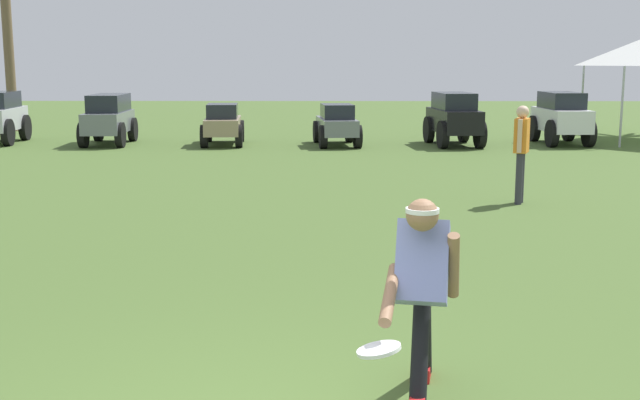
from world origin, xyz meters
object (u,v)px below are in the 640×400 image
teammate_near_sideline (521,145)px  frisbee_thrower (422,287)px  frisbee_in_flight (379,349)px  parked_car_slot_d (337,124)px  parked_car_slot_b (109,117)px  parked_car_slot_c (223,124)px  parked_car_slot_f (561,117)px  parked_car_slot_e (454,117)px

teammate_near_sideline → frisbee_thrower: bearing=-107.9°
frisbee_in_flight → parked_car_slot_d: bearing=90.2°
teammate_near_sideline → parked_car_slot_d: teammate_near_sideline is taller
parked_car_slot_b → parked_car_slot_d: (6.17, -0.24, -0.16)m
parked_car_slot_d → frisbee_thrower: bearing=-88.6°
parked_car_slot_b → teammate_near_sideline: bearing=-44.9°
frisbee_in_flight → parked_car_slot_b: (-6.23, 17.13, 0.13)m
frisbee_thrower → teammate_near_sideline: teammate_near_sideline is taller
frisbee_thrower → parked_car_slot_b: bearing=111.6°
parked_car_slot_c → frisbee_thrower: bearing=-78.1°
parked_car_slot_c → parked_car_slot_d: (3.06, -0.12, 0.00)m
parked_car_slot_b → parked_car_slot_c: 3.11m
frisbee_thrower → parked_car_slot_d: bearing=91.4°
parked_car_slot_c → teammate_near_sideline: bearing=-56.4°
frisbee_in_flight → teammate_near_sideline: (2.76, 8.15, 0.35)m
frisbee_in_flight → teammate_near_sideline: bearing=71.3°
frisbee_in_flight → parked_car_slot_d: size_ratio=0.14×
teammate_near_sideline → parked_car_slot_f: size_ratio=0.65×
parked_car_slot_b → parked_car_slot_c: bearing=-2.1°
frisbee_in_flight → frisbee_thrower: bearing=62.6°
parked_car_slot_b → parked_car_slot_c: parked_car_slot_b is taller
parked_car_slot_b → parked_car_slot_e: size_ratio=1.00×
parked_car_slot_f → parked_car_slot_b: bearing=-179.3°
teammate_near_sideline → parked_car_slot_b: teammate_near_sideline is taller
parked_car_slot_b → parked_car_slot_e: bearing=-1.2°
teammate_near_sideline → parked_car_slot_d: (-2.83, 8.74, -0.38)m
parked_car_slot_c → parked_car_slot_e: parked_car_slot_e is taller
teammate_near_sideline → parked_car_slot_c: size_ratio=0.69×
frisbee_in_flight → parked_car_slot_f: 18.29m
frisbee_in_flight → parked_car_slot_c: (-3.13, 17.01, -0.03)m
parked_car_slot_d → parked_car_slot_f: (6.07, 0.38, 0.18)m
frisbee_thrower → parked_car_slot_c: 16.76m
parked_car_slot_b → parked_car_slot_d: size_ratio=1.07×
frisbee_thrower → parked_car_slot_f: frisbee_thrower is taller
frisbee_thrower → parked_car_slot_f: (5.69, 16.65, -0.05)m
parked_car_slot_d → parked_car_slot_f: parked_car_slot_f is taller
frisbee_thrower → parked_car_slot_e: size_ratio=0.58×
parked_car_slot_d → parked_car_slot_e: size_ratio=0.94×
teammate_near_sideline → parked_car_slot_d: 9.19m
parked_car_slot_d → teammate_near_sideline: bearing=-72.1°
teammate_near_sideline → parked_car_slot_d: size_ratio=0.68×
teammate_near_sideline → frisbee_in_flight: bearing=-108.7°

